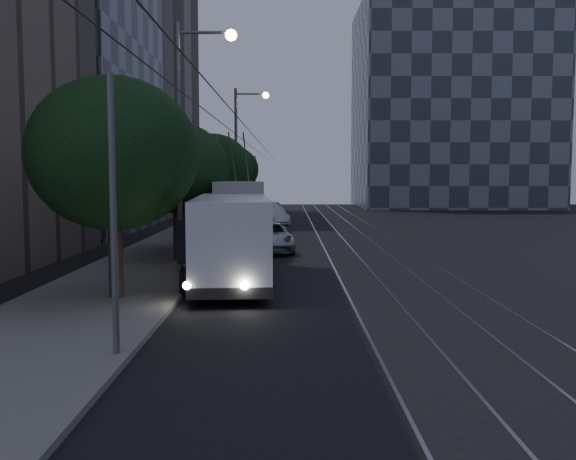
# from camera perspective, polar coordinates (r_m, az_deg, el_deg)

# --- Properties ---
(ground) EXTENTS (120.00, 120.00, 0.00)m
(ground) POSITION_cam_1_polar(r_m,az_deg,el_deg) (23.66, 4.02, -4.57)
(ground) COLOR black
(ground) RESTS_ON ground
(sidewalk) EXTENTS (5.00, 90.00, 0.15)m
(sidewalk) POSITION_cam_1_polar(r_m,az_deg,el_deg) (43.83, -7.71, -0.09)
(sidewalk) COLOR slate
(sidewalk) RESTS_ON ground
(tram_rails) EXTENTS (4.52, 90.00, 0.02)m
(tram_rails) POSITION_cam_1_polar(r_m,az_deg,el_deg) (43.65, 5.41, -0.17)
(tram_rails) COLOR gray
(tram_rails) RESTS_ON ground
(overhead_wires) EXTENTS (2.23, 90.00, 6.00)m
(overhead_wires) POSITION_cam_1_polar(r_m,az_deg,el_deg) (43.39, -4.45, 4.38)
(overhead_wires) COLOR black
(overhead_wires) RESTS_ON ground
(building_glass_mid) EXTENTS (14.40, 18.40, 26.80)m
(building_glass_mid) POSITION_cam_1_polar(r_m,az_deg,el_deg) (49.38, -21.46, 15.74)
(building_glass_mid) COLOR #363B45
(building_glass_mid) RESTS_ON ground
(building_tan_far) EXTENTS (14.40, 22.40, 34.80)m
(building_tan_far) POSITION_cam_1_polar(r_m,az_deg,el_deg) (68.86, -15.27, 16.13)
(building_tan_far) COLOR gray
(building_tan_far) RESTS_ON ground
(building_distant_right) EXTENTS (22.00, 18.00, 24.00)m
(building_distant_right) POSITION_cam_1_polar(r_m,az_deg,el_deg) (81.11, 14.19, 10.56)
(building_distant_right) COLOR #363B45
(building_distant_right) RESTS_ON ground
(trolleybus) EXTENTS (3.32, 12.15, 5.63)m
(trolleybus) POSITION_cam_1_polar(r_m,az_deg,el_deg) (24.43, -4.90, -0.34)
(trolleybus) COLOR silver
(trolleybus) RESTS_ON ground
(pickup_silver) EXTENTS (3.02, 5.59, 1.49)m
(pickup_silver) POSITION_cam_1_polar(r_m,az_deg,el_deg) (32.55, -1.87, -0.61)
(pickup_silver) COLOR #9C9FA4
(pickup_silver) RESTS_ON ground
(car_white_a) EXTENTS (2.48, 4.08, 1.30)m
(car_white_a) POSITION_cam_1_polar(r_m,az_deg,el_deg) (41.16, -3.73, 0.42)
(car_white_a) COLOR silver
(car_white_a) RESTS_ON ground
(car_white_b) EXTENTS (3.16, 4.47, 1.20)m
(car_white_b) POSITION_cam_1_polar(r_m,az_deg,el_deg) (46.08, -3.34, 0.85)
(car_white_b) COLOR #BBBBC0
(car_white_b) RESTS_ON ground
(car_white_c) EXTENTS (2.61, 4.45, 1.38)m
(car_white_c) POSITION_cam_1_polar(r_m,az_deg,el_deg) (49.10, -1.28, 1.22)
(car_white_c) COLOR silver
(car_white_c) RESTS_ON ground
(car_white_d) EXTENTS (2.11, 4.68, 1.56)m
(car_white_d) POSITION_cam_1_polar(r_m,az_deg,el_deg) (57.08, -1.47, 1.84)
(car_white_d) COLOR white
(car_white_d) RESTS_ON ground
(tree_0) EXTENTS (5.19, 5.19, 6.88)m
(tree_0) POSITION_cam_1_polar(r_m,az_deg,el_deg) (20.23, -15.26, 6.54)
(tree_0) COLOR #31221B
(tree_0) RESTS_ON ground
(tree_1) EXTENTS (4.43, 4.43, 6.19)m
(tree_1) POSITION_cam_1_polar(r_m,az_deg,el_deg) (28.62, -9.81, 5.43)
(tree_1) COLOR #31221B
(tree_1) RESTS_ON ground
(tree_2) EXTENTS (4.77, 4.77, 6.28)m
(tree_2) POSITION_cam_1_polar(r_m,az_deg,el_deg) (33.04, -9.38, 5.27)
(tree_2) COLOR #31221B
(tree_2) RESTS_ON ground
(tree_3) EXTENTS (5.19, 5.19, 6.51)m
(tree_3) POSITION_cam_1_polar(r_m,az_deg,el_deg) (41.43, -6.79, 5.30)
(tree_3) COLOR #31221B
(tree_3) RESTS_ON ground
(tree_4) EXTENTS (3.88, 3.88, 5.86)m
(tree_4) POSITION_cam_1_polar(r_m,az_deg,el_deg) (53.24, -5.85, 5.15)
(tree_4) COLOR #31221B
(tree_4) RESTS_ON ground
(tree_5) EXTENTS (4.56, 4.56, 6.39)m
(tree_5) POSITION_cam_1_polar(r_m,az_deg,el_deg) (57.77, -4.90, 5.37)
(tree_5) COLOR #31221B
(tree_5) RESTS_ON ground
(streetlamp_near) EXTENTS (2.33, 0.44, 9.59)m
(streetlamp_near) POSITION_cam_1_polar(r_m,az_deg,el_deg) (24.88, -8.76, 9.26)
(streetlamp_near) COLOR slate
(streetlamp_near) RESTS_ON ground
(streetlamp_far) EXTENTS (2.38, 0.44, 9.79)m
(streetlamp_far) POSITION_cam_1_polar(r_m,az_deg,el_deg) (44.64, -4.11, 7.53)
(streetlamp_far) COLOR slate
(streetlamp_far) RESTS_ON ground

